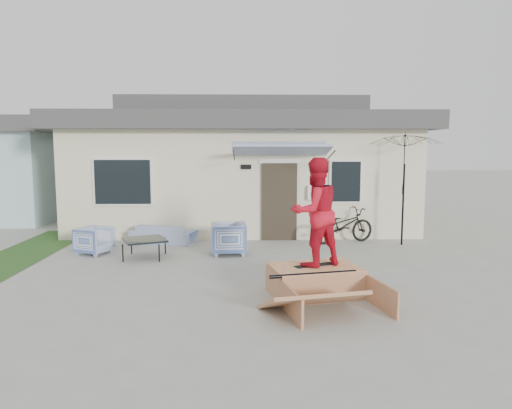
{
  "coord_description": "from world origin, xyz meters",
  "views": [
    {
      "loc": [
        0.05,
        -8.11,
        2.49
      ],
      "look_at": [
        0.3,
        1.8,
        1.3
      ],
      "focal_mm": 32.83,
      "sensor_mm": 36.0,
      "label": 1
    }
  ],
  "objects_px": {
    "patio_umbrella": "(404,178)",
    "skater": "(315,210)",
    "loveseat": "(164,230)",
    "skateboard": "(314,265)",
    "armchair_right": "(228,237)",
    "skate_ramp": "(315,281)",
    "armchair_left": "(94,239)",
    "bicycle": "(343,222)",
    "coffee_table": "(145,248)"
  },
  "relations": [
    {
      "from": "patio_umbrella",
      "to": "skater",
      "type": "bearing_deg",
      "value": -125.46
    },
    {
      "from": "loveseat",
      "to": "skateboard",
      "type": "xyz_separation_m",
      "value": [
        3.34,
        -4.46,
        0.18
      ]
    },
    {
      "from": "loveseat",
      "to": "armchair_right",
      "type": "relative_size",
      "value": 2.07
    },
    {
      "from": "patio_umbrella",
      "to": "skate_ramp",
      "type": "height_order",
      "value": "patio_umbrella"
    },
    {
      "from": "armchair_right",
      "to": "loveseat",
      "type": "bearing_deg",
      "value": -132.5
    },
    {
      "from": "armchair_left",
      "to": "bicycle",
      "type": "xyz_separation_m",
      "value": [
        6.16,
        1.16,
        0.21
      ]
    },
    {
      "from": "patio_umbrella",
      "to": "skater",
      "type": "relative_size",
      "value": 1.2
    },
    {
      "from": "armchair_right",
      "to": "skateboard",
      "type": "bearing_deg",
      "value": 22.49
    },
    {
      "from": "armchair_left",
      "to": "skater",
      "type": "xyz_separation_m",
      "value": [
        4.75,
        -3.19,
        1.09
      ]
    },
    {
      "from": "coffee_table",
      "to": "skate_ramp",
      "type": "distance_m",
      "value": 4.48
    },
    {
      "from": "armchair_left",
      "to": "armchair_right",
      "type": "height_order",
      "value": "armchair_right"
    },
    {
      "from": "loveseat",
      "to": "skateboard",
      "type": "relative_size",
      "value": 2.35
    },
    {
      "from": "skate_ramp",
      "to": "bicycle",
      "type": "bearing_deg",
      "value": 60.28
    },
    {
      "from": "loveseat",
      "to": "patio_umbrella",
      "type": "distance_m",
      "value": 6.4
    },
    {
      "from": "skateboard",
      "to": "skater",
      "type": "relative_size",
      "value": 0.4
    },
    {
      "from": "armchair_left",
      "to": "skater",
      "type": "height_order",
      "value": "skater"
    },
    {
      "from": "patio_umbrella",
      "to": "skate_ramp",
      "type": "relative_size",
      "value": 1.13
    },
    {
      "from": "bicycle",
      "to": "skateboard",
      "type": "distance_m",
      "value": 4.57
    },
    {
      "from": "bicycle",
      "to": "skate_ramp",
      "type": "height_order",
      "value": "bicycle"
    },
    {
      "from": "patio_umbrella",
      "to": "skate_ramp",
      "type": "distance_m",
      "value": 5.24
    },
    {
      "from": "armchair_left",
      "to": "skateboard",
      "type": "relative_size",
      "value": 0.98
    },
    {
      "from": "loveseat",
      "to": "skate_ramp",
      "type": "height_order",
      "value": "loveseat"
    },
    {
      "from": "armchair_right",
      "to": "coffee_table",
      "type": "distance_m",
      "value": 1.94
    },
    {
      "from": "bicycle",
      "to": "armchair_right",
      "type": "bearing_deg",
      "value": 93.62
    },
    {
      "from": "loveseat",
      "to": "patio_umbrella",
      "type": "xyz_separation_m",
      "value": [
        6.23,
        -0.4,
        1.41
      ]
    },
    {
      "from": "bicycle",
      "to": "patio_umbrella",
      "type": "bearing_deg",
      "value": -119.87
    },
    {
      "from": "armchair_right",
      "to": "patio_umbrella",
      "type": "bearing_deg",
      "value": 97.7
    },
    {
      "from": "bicycle",
      "to": "coffee_table",
      "type": "bearing_deg",
      "value": 88.8
    },
    {
      "from": "armchair_left",
      "to": "skateboard",
      "type": "distance_m",
      "value": 5.73
    },
    {
      "from": "loveseat",
      "to": "coffee_table",
      "type": "distance_m",
      "value": 1.71
    },
    {
      "from": "skateboard",
      "to": "skater",
      "type": "height_order",
      "value": "skater"
    },
    {
      "from": "armchair_left",
      "to": "bicycle",
      "type": "relative_size",
      "value": 0.4
    },
    {
      "from": "armchair_right",
      "to": "skate_ramp",
      "type": "xyz_separation_m",
      "value": [
        1.59,
        -3.14,
        -0.17
      ]
    },
    {
      "from": "coffee_table",
      "to": "skateboard",
      "type": "height_order",
      "value": "skateboard"
    },
    {
      "from": "coffee_table",
      "to": "skate_ramp",
      "type": "bearing_deg",
      "value": -38.82
    },
    {
      "from": "bicycle",
      "to": "skateboard",
      "type": "relative_size",
      "value": 2.45
    },
    {
      "from": "coffee_table",
      "to": "bicycle",
      "type": "height_order",
      "value": "bicycle"
    },
    {
      "from": "skateboard",
      "to": "skater",
      "type": "xyz_separation_m",
      "value": [
        0.0,
        0.0,
        0.94
      ]
    },
    {
      "from": "loveseat",
      "to": "armchair_left",
      "type": "bearing_deg",
      "value": 57.26
    },
    {
      "from": "bicycle",
      "to": "skate_ramp",
      "type": "xyz_separation_m",
      "value": [
        -1.4,
        -4.39,
        -0.33
      ]
    },
    {
      "from": "loveseat",
      "to": "skater",
      "type": "relative_size",
      "value": 0.93
    },
    {
      "from": "coffee_table",
      "to": "bicycle",
      "type": "xyz_separation_m",
      "value": [
        4.88,
        1.58,
        0.35
      ]
    },
    {
      "from": "armchair_left",
      "to": "bicycle",
      "type": "height_order",
      "value": "bicycle"
    },
    {
      "from": "skateboard",
      "to": "loveseat",
      "type": "bearing_deg",
      "value": 104.28
    },
    {
      "from": "loveseat",
      "to": "armchair_left",
      "type": "height_order",
      "value": "armchair_left"
    },
    {
      "from": "bicycle",
      "to": "skater",
      "type": "xyz_separation_m",
      "value": [
        -1.41,
        -4.34,
        0.88
      ]
    },
    {
      "from": "loveseat",
      "to": "skate_ramp",
      "type": "relative_size",
      "value": 0.88
    },
    {
      "from": "skate_ramp",
      "to": "skateboard",
      "type": "distance_m",
      "value": 0.27
    },
    {
      "from": "bicycle",
      "to": "armchair_left",
      "type": "bearing_deg",
      "value": 81.46
    },
    {
      "from": "armchair_right",
      "to": "coffee_table",
      "type": "relative_size",
      "value": 0.93
    }
  ]
}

